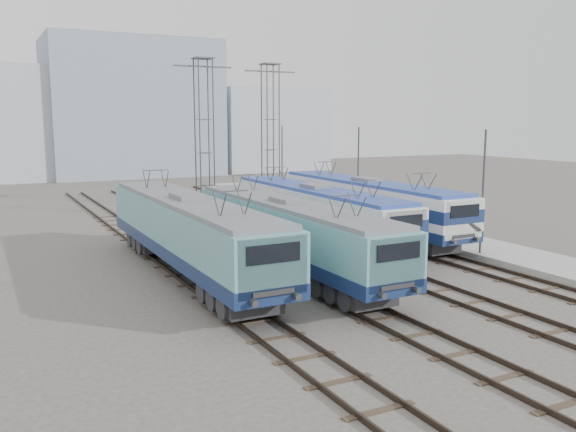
# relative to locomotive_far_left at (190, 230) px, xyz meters

# --- Properties ---
(ground) EXTENTS (160.00, 160.00, 0.00)m
(ground) POSITION_rel_locomotive_far_left_xyz_m (6.75, -5.34, -2.31)
(ground) COLOR #514C47
(platform) EXTENTS (4.00, 70.00, 0.30)m
(platform) POSITION_rel_locomotive_far_left_xyz_m (16.95, 2.66, -2.16)
(platform) COLOR #9E9E99
(platform) RESTS_ON ground
(locomotive_far_left) EXTENTS (2.95, 18.62, 3.50)m
(locomotive_far_left) POSITION_rel_locomotive_far_left_xyz_m (0.00, 0.00, 0.00)
(locomotive_far_left) COLOR navy
(locomotive_far_left) RESTS_ON ground
(locomotive_center_left) EXTENTS (2.76, 17.45, 3.28)m
(locomotive_center_left) POSITION_rel_locomotive_far_left_xyz_m (4.50, -1.65, -0.14)
(locomotive_center_left) COLOR navy
(locomotive_center_left) RESTS_ON ground
(locomotive_center_right) EXTENTS (2.72, 17.21, 3.23)m
(locomotive_center_right) POSITION_rel_locomotive_far_left_xyz_m (9.00, 3.53, -0.11)
(locomotive_center_right) COLOR navy
(locomotive_center_right) RESTS_ON ground
(locomotive_far_right) EXTENTS (2.80, 17.72, 3.33)m
(locomotive_far_right) POSITION_rel_locomotive_far_left_xyz_m (13.50, 4.70, -0.05)
(locomotive_far_right) COLOR navy
(locomotive_far_right) RESTS_ON ground
(catenary_tower_west) EXTENTS (4.50, 1.20, 12.00)m
(catenary_tower_west) POSITION_rel_locomotive_far_left_xyz_m (6.75, 16.66, 4.33)
(catenary_tower_west) COLOR #3F4247
(catenary_tower_west) RESTS_ON ground
(catenary_tower_east) EXTENTS (4.50, 1.20, 12.00)m
(catenary_tower_east) POSITION_rel_locomotive_far_left_xyz_m (13.25, 18.66, 4.33)
(catenary_tower_east) COLOR #3F4247
(catenary_tower_east) RESTS_ON ground
(mast_front) EXTENTS (0.12, 0.12, 7.00)m
(mast_front) POSITION_rel_locomotive_far_left_xyz_m (15.35, -3.34, 1.19)
(mast_front) COLOR #3F4247
(mast_front) RESTS_ON ground
(mast_mid) EXTENTS (0.12, 0.12, 7.00)m
(mast_mid) POSITION_rel_locomotive_far_left_xyz_m (15.35, 8.66, 1.19)
(mast_mid) COLOR #3F4247
(mast_mid) RESTS_ON ground
(mast_rear) EXTENTS (0.12, 0.12, 7.00)m
(mast_rear) POSITION_rel_locomotive_far_left_xyz_m (15.35, 20.66, 1.19)
(mast_rear) COLOR #3F4247
(mast_rear) RESTS_ON ground
(building_center) EXTENTS (22.00, 14.00, 18.00)m
(building_center) POSITION_rel_locomotive_far_left_xyz_m (10.75, 56.66, 6.69)
(building_center) COLOR #8896A9
(building_center) RESTS_ON ground
(building_east) EXTENTS (16.00, 12.00, 12.00)m
(building_east) POSITION_rel_locomotive_far_left_xyz_m (30.75, 56.66, 3.69)
(building_east) COLOR #A9B1BB
(building_east) RESTS_ON ground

